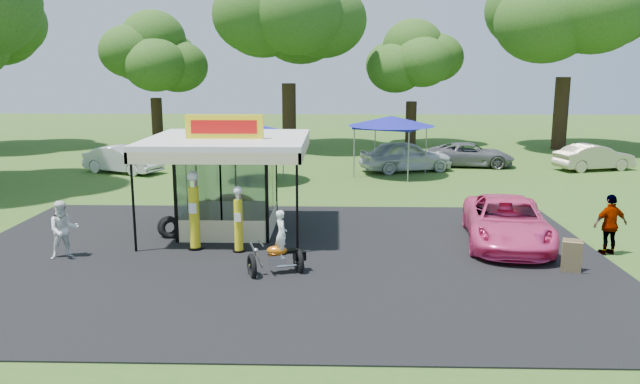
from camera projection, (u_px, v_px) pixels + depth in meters
The scene contains 22 objects.
ground at pixel (272, 280), 17.13m from camera, with size 120.00×120.00×0.00m, color #305B1C.
asphalt_apron at pixel (279, 257), 19.09m from camera, with size 20.00×14.00×0.04m, color black.
gas_station_kiosk at pixel (229, 183), 21.72m from camera, with size 5.40×5.40×4.18m.
gas_pump_left at pixel (194, 213), 19.65m from camera, with size 0.48×0.48×2.57m.
gas_pump_right at pixel (238, 221), 19.43m from camera, with size 0.40×0.40×2.13m.
motorcycle at pixel (279, 249), 17.45m from camera, with size 1.69×1.24×1.92m.
spare_tires at pixel (170, 227), 21.21m from camera, with size 0.95×0.68×0.77m.
a_frame_sign at pixel (572, 257), 17.58m from camera, with size 0.59×0.64×0.97m.
kiosk_car at pixel (240, 205), 24.14m from camera, with size 1.13×2.82×0.96m, color yellow.
pink_sedan at pixel (507, 222), 20.39m from camera, with size 2.54×5.52×1.53m, color #EC4082.
spectator_west at pixel (64, 230), 18.88m from camera, with size 0.87×0.68×1.80m, color white.
spectator_east_b at pixel (610, 225), 19.27m from camera, with size 1.12×0.47×1.91m, color gray.
bg_car_a at pixel (123, 160), 34.14m from camera, with size 1.55×4.46×1.47m, color beige.
bg_car_c at pixel (406, 156), 34.60m from camera, with size 2.04×5.07×1.73m, color silver.
bg_car_d at pixel (470, 155), 36.38m from camera, with size 2.28×4.94×1.37m, color #5F5F62.
bg_car_e at pixel (594, 157), 35.05m from camera, with size 1.54×4.43×1.46m, color #BAAD8E.
tent_west at pixel (250, 129), 31.21m from camera, with size 4.25×4.25×2.97m.
tent_east at pixel (391, 121), 32.95m from camera, with size 4.56×4.56×3.19m.
oak_far_b at pixel (154, 61), 45.50m from camera, with size 8.01×8.01×9.55m.
oak_far_c at pixel (288, 30), 42.79m from camera, with size 10.99×10.99×12.95m.
oak_far_d at pixel (412, 67), 45.29m from camera, with size 7.49×7.49×8.92m.
oak_far_e at pixel (568, 19), 42.22m from camera, with size 11.72×11.72×13.95m.
Camera 1 is at (1.78, -16.27, 5.77)m, focal length 35.00 mm.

